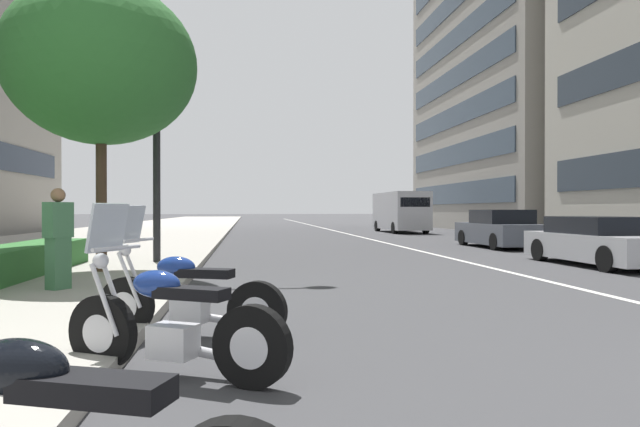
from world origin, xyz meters
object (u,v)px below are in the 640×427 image
motorcycle_mid_row (187,298)px  street_lamp_with_banners (172,44)px  pedestrian_on_plaza (58,238)px  motorcycle_nearest_camera (170,325)px  delivery_van_ahead (400,211)px  car_mid_block_traffic (500,230)px  car_approaching_light (599,242)px  street_tree_mid_sidewalk (101,65)px

motorcycle_mid_row → street_lamp_with_banners: street_lamp_with_banners is taller
pedestrian_on_plaza → motorcycle_mid_row: bearing=-18.9°
motorcycle_nearest_camera → delivery_van_ahead: bearing=-81.0°
car_mid_block_traffic → street_lamp_with_banners: (-6.05, 11.45, 4.90)m
motorcycle_mid_row → street_lamp_with_banners: bearing=-60.7°
delivery_van_ahead → street_lamp_with_banners: 24.06m
street_lamp_with_banners → car_mid_block_traffic: bearing=-62.2°
motorcycle_mid_row → pedestrian_on_plaza: size_ratio=1.31×
motorcycle_nearest_camera → car_approaching_light: size_ratio=0.44×
car_approaching_light → motorcycle_nearest_camera: bearing=131.2°
pedestrian_on_plaza → delivery_van_ahead: bearing=97.5°
street_lamp_with_banners → street_tree_mid_sidewalk: (-2.13, 1.18, -1.09)m
street_lamp_with_banners → street_tree_mid_sidewalk: street_lamp_with_banners is taller
car_approaching_light → delivery_van_ahead: bearing=-2.3°
motorcycle_mid_row → street_tree_mid_sidewalk: (5.84, 2.35, 4.03)m
motorcycle_mid_row → delivery_van_ahead: delivery_van_ahead is taller
car_mid_block_traffic → delivery_van_ahead: bearing=-0.8°
car_mid_block_traffic → street_lamp_with_banners: street_lamp_with_banners is taller
street_tree_mid_sidewalk → street_lamp_with_banners: bearing=-29.0°
motorcycle_nearest_camera → pedestrian_on_plaza: 5.27m
motorcycle_nearest_camera → delivery_van_ahead: 31.92m
car_approaching_light → delivery_van_ahead: (21.60, -0.72, 0.76)m
motorcycle_nearest_camera → car_mid_block_traffic: 18.63m
motorcycle_nearest_camera → motorcycle_mid_row: (1.53, 0.02, -0.00)m
car_approaching_light → street_tree_mid_sidewalk: (-1.19, 12.04, 3.87)m
motorcycle_mid_row → pedestrian_on_plaza: bearing=-32.1°
car_mid_block_traffic → street_lamp_with_banners: bearing=117.6°
car_approaching_light → street_tree_mid_sidewalk: street_tree_mid_sidewalk is taller
car_approaching_light → delivery_van_ahead: delivery_van_ahead is taller
street_tree_mid_sidewalk → motorcycle_nearest_camera: bearing=-162.2°
motorcycle_mid_row → pedestrian_on_plaza: 3.96m
pedestrian_on_plaza → street_tree_mid_sidewalk: bearing=124.0°
car_mid_block_traffic → pedestrian_on_plaza: size_ratio=2.74×
motorcycle_mid_row → delivery_van_ahead: size_ratio=0.35×
car_mid_block_traffic → motorcycle_nearest_camera: bearing=146.3°
motorcycle_nearest_camera → car_mid_block_traffic: bearing=-95.4°
motorcycle_mid_row → street_tree_mid_sidewalk: bearing=-47.1°
car_mid_block_traffic → street_lamp_with_banners: 13.84m
delivery_van_ahead → pedestrian_on_plaza: 28.52m
street_lamp_with_banners → street_tree_mid_sidewalk: size_ratio=1.53×
motorcycle_mid_row → street_lamp_with_banners: size_ratio=0.23×
motorcycle_nearest_camera → delivery_van_ahead: size_ratio=0.32×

